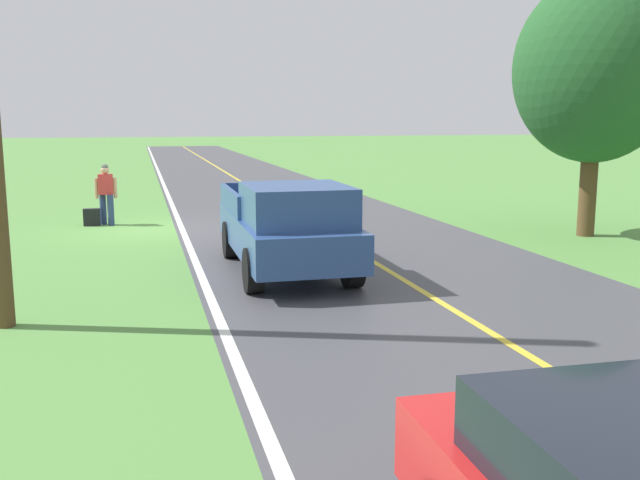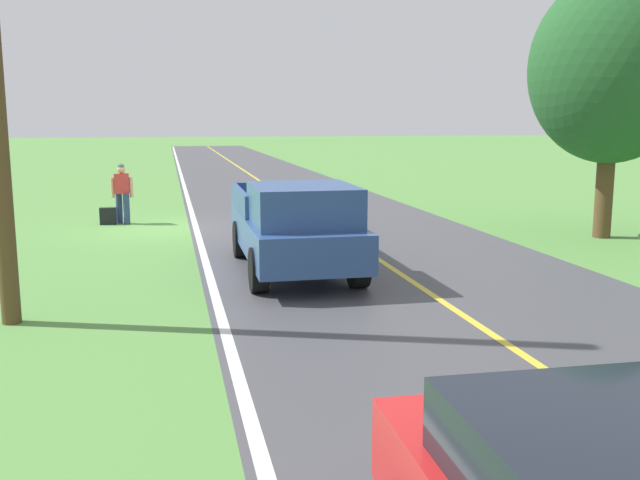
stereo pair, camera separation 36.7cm
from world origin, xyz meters
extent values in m
plane|color=#568E42|center=(0.00, 0.00, 0.00)|extent=(200.00, 200.00, 0.00)
cube|color=#47474C|center=(-4.51, 0.00, 0.00)|extent=(7.72, 120.00, 0.00)
cube|color=silver|center=(-0.83, 0.00, 0.01)|extent=(0.16, 117.60, 0.00)
cube|color=gold|center=(-4.51, 0.00, 0.01)|extent=(0.14, 117.60, 0.00)
cylinder|color=navy|center=(1.08, -1.01, 0.44)|extent=(0.18, 0.18, 0.88)
cylinder|color=navy|center=(1.30, -1.25, 0.44)|extent=(0.18, 0.18, 0.88)
cube|color=red|center=(1.19, -1.13, 1.17)|extent=(0.40, 0.26, 0.58)
sphere|color=tan|center=(1.19, -1.13, 1.57)|extent=(0.23, 0.23, 0.23)
sphere|color=#4C564C|center=(1.19, -1.13, 1.65)|extent=(0.20, 0.20, 0.20)
cube|color=black|center=(1.19, -1.33, 1.20)|extent=(0.32, 0.20, 0.44)
cylinder|color=tan|center=(0.93, -1.11, 1.06)|extent=(0.10, 0.10, 0.58)
cylinder|color=tan|center=(1.45, -1.12, 1.06)|extent=(0.10, 0.10, 0.58)
cube|color=black|center=(1.61, -1.09, 0.25)|extent=(0.46, 0.21, 0.49)
cube|color=#2D4C84|center=(-2.52, 6.12, 0.75)|extent=(2.04, 5.41, 0.70)
cube|color=#2D4C84|center=(-2.51, 7.30, 1.46)|extent=(1.86, 2.17, 0.72)
cube|color=black|center=(-2.51, 7.30, 1.53)|extent=(1.69, 1.31, 0.43)
cube|color=#2D4C84|center=(-3.47, 5.04, 1.33)|extent=(0.12, 3.02, 0.45)
cube|color=#2D4C84|center=(-1.59, 5.03, 1.33)|extent=(0.12, 3.02, 0.45)
cube|color=#2D4C84|center=(-2.54, 3.52, 1.33)|extent=(1.84, 0.11, 0.45)
cylinder|color=black|center=(-3.40, 7.87, 0.40)|extent=(0.31, 0.80, 0.80)
cylinder|color=black|center=(-1.60, 7.86, 0.40)|extent=(0.31, 0.80, 0.80)
cylinder|color=black|center=(-3.43, 4.57, 0.40)|extent=(0.31, 0.80, 0.80)
cylinder|color=black|center=(-1.63, 4.56, 0.40)|extent=(0.31, 0.80, 0.80)
cylinder|color=brown|center=(-10.96, 3.91, 1.25)|extent=(0.44, 0.44, 2.51)
ellipsoid|color=#235628|center=(-10.96, 3.91, 4.24)|extent=(4.08, 4.08, 4.69)
camera|label=1|loc=(0.26, 19.86, 3.02)|focal=39.78mm
camera|label=2|loc=(-0.09, 19.94, 3.02)|focal=39.78mm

